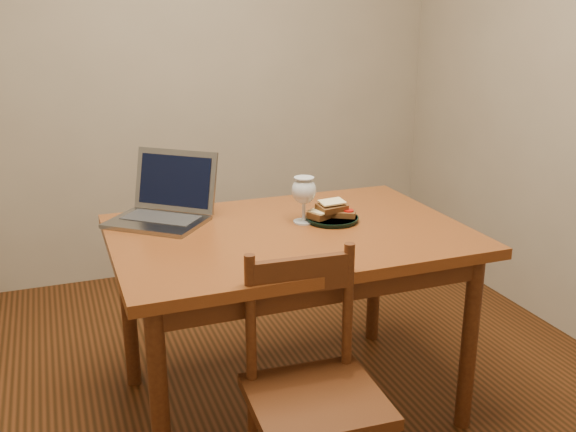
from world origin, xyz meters
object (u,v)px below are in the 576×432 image
object	(u,v)px
chair	(314,381)
milk_glass	(304,200)
plate	(332,219)
laptop	(166,202)
table	(290,252)

from	to	relation	value
chair	milk_glass	xyz separation A→B (m)	(0.22, 0.63, 0.37)
chair	milk_glass	size ratio (longest dim) A/B	2.31
chair	plate	xyz separation A→B (m)	(0.33, 0.60, 0.29)
laptop	plate	bearing A→B (deg)	16.45
plate	milk_glass	bearing A→B (deg)	168.08
chair	laptop	size ratio (longest dim) A/B	0.89
plate	laptop	size ratio (longest dim) A/B	0.43
chair	milk_glass	world-z (taller)	milk_glass
table	chair	xyz separation A→B (m)	(-0.13, -0.56, -0.20)
table	chair	world-z (taller)	chair
table	milk_glass	size ratio (longest dim) A/B	7.12
table	laptop	distance (m)	0.53
chair	laptop	world-z (taller)	laptop
milk_glass	laptop	distance (m)	0.54
table	laptop	xyz separation A→B (m)	(-0.40, 0.31, 0.15)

